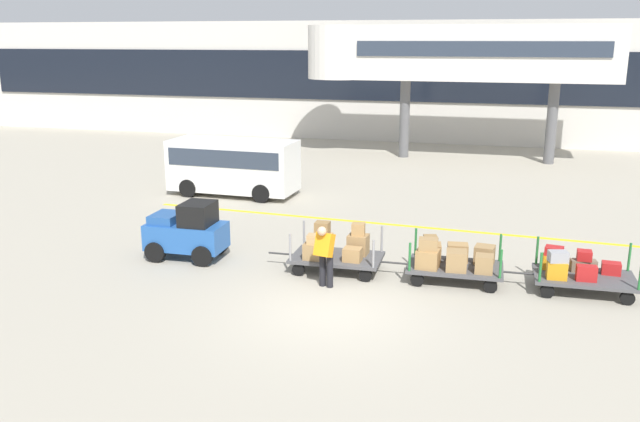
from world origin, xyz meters
name	(u,v)px	position (x,y,z in m)	size (l,w,h in m)	color
ground_plane	(331,311)	(0.00, 0.00, 0.00)	(120.00, 120.00, 0.00)	#A8A08E
apron_lead_line	(469,231)	(2.60, 7.17, 0.00)	(21.80, 0.20, 0.01)	yellow
terminal_building	(445,82)	(0.00, 25.98, 3.41)	(61.69, 2.51, 6.80)	beige
jet_bridge	(445,54)	(0.45, 19.99, 5.09)	(14.80, 3.00, 6.45)	silver
baggage_tug	(187,232)	(-4.69, 2.52, 0.75)	(2.12, 1.26, 1.58)	#2659A5
baggage_cart_lead	(336,249)	(-0.56, 2.65, 0.56)	(3.01, 1.45, 1.23)	#4C4C4F
baggage_cart_middle	(453,259)	(2.41, 2.64, 0.56)	(3.01, 1.45, 1.15)	#4C4C4F
baggage_cart_tail	(578,271)	(5.32, 2.74, 0.50)	(3.01, 1.45, 1.10)	#4C4C4F
baggage_handler	(325,253)	(-0.51, 1.38, 0.87)	(0.49, 0.50, 1.56)	black
shuttle_van	(233,163)	(-6.42, 9.93, 1.23)	(4.86, 2.09, 2.10)	white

